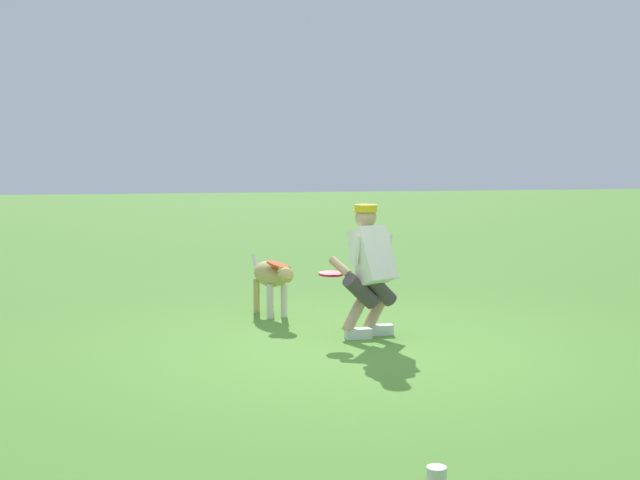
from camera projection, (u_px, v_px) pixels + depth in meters
name	position (u px, v px, depth m)	size (l,w,h in m)	color
ground_plane	(349.00, 349.00, 7.63)	(60.00, 60.00, 0.00)	#558E34
person	(370.00, 266.00, 8.08)	(0.70, 0.52, 1.29)	silver
dog	(272.00, 277.00, 9.18)	(0.44, 1.03, 0.62)	tan
frisbee_flying	(278.00, 265.00, 8.98)	(0.26, 0.26, 0.02)	#E64615
frisbee_held	(331.00, 274.00, 8.18)	(0.24, 0.24, 0.02)	red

